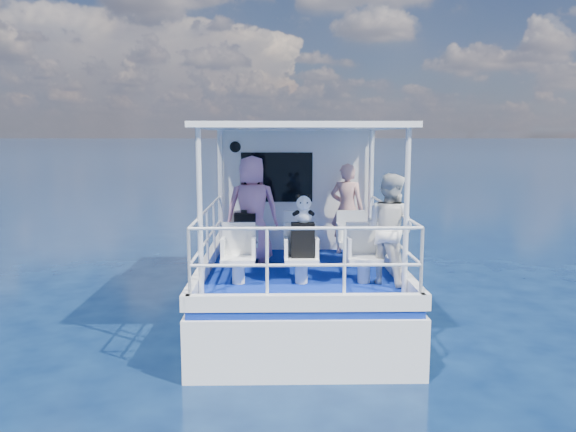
% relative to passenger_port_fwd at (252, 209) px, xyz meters
% --- Properties ---
extents(ground, '(2000.00, 2000.00, 0.00)m').
position_rel_passenger_port_fwd_xyz_m(ground, '(0.76, -0.32, -1.79)').
color(ground, '#071636').
rests_on(ground, ground).
extents(hull, '(3.00, 7.00, 1.60)m').
position_rel_passenger_port_fwd_xyz_m(hull, '(0.76, 0.68, -1.79)').
color(hull, white).
rests_on(hull, ground).
extents(deck, '(2.90, 6.90, 0.10)m').
position_rel_passenger_port_fwd_xyz_m(deck, '(0.76, 0.68, -0.94)').
color(deck, navy).
rests_on(deck, hull).
extents(cabin, '(2.85, 2.00, 2.20)m').
position_rel_passenger_port_fwd_xyz_m(cabin, '(0.76, 1.98, 0.21)').
color(cabin, white).
rests_on(cabin, deck).
extents(canopy, '(3.00, 3.20, 0.08)m').
position_rel_passenger_port_fwd_xyz_m(canopy, '(0.76, -0.52, 1.35)').
color(canopy, white).
rests_on(canopy, cabin).
extents(canopy_posts, '(2.77, 2.97, 2.20)m').
position_rel_passenger_port_fwd_xyz_m(canopy_posts, '(0.76, -0.57, 0.21)').
color(canopy_posts, white).
rests_on(canopy_posts, deck).
extents(railings, '(2.84, 3.59, 1.00)m').
position_rel_passenger_port_fwd_xyz_m(railings, '(0.76, -0.89, -0.39)').
color(railings, white).
rests_on(railings, deck).
extents(seat_port_fwd, '(0.48, 0.46, 0.38)m').
position_rel_passenger_port_fwd_xyz_m(seat_port_fwd, '(-0.14, -0.12, -0.70)').
color(seat_port_fwd, white).
rests_on(seat_port_fwd, deck).
extents(seat_center_fwd, '(0.48, 0.46, 0.38)m').
position_rel_passenger_port_fwd_xyz_m(seat_center_fwd, '(0.76, -0.12, -0.70)').
color(seat_center_fwd, white).
rests_on(seat_center_fwd, deck).
extents(seat_stbd_fwd, '(0.48, 0.46, 0.38)m').
position_rel_passenger_port_fwd_xyz_m(seat_stbd_fwd, '(1.66, -0.12, -0.70)').
color(seat_stbd_fwd, white).
rests_on(seat_stbd_fwd, deck).
extents(seat_port_aft, '(0.48, 0.46, 0.38)m').
position_rel_passenger_port_fwd_xyz_m(seat_port_aft, '(-0.14, -1.42, -0.70)').
color(seat_port_aft, white).
rests_on(seat_port_aft, deck).
extents(seat_center_aft, '(0.48, 0.46, 0.38)m').
position_rel_passenger_port_fwd_xyz_m(seat_center_aft, '(0.76, -1.42, -0.70)').
color(seat_center_aft, white).
rests_on(seat_center_aft, deck).
extents(seat_stbd_aft, '(0.48, 0.46, 0.38)m').
position_rel_passenger_port_fwd_xyz_m(seat_stbd_aft, '(1.66, -1.42, -0.70)').
color(seat_stbd_aft, white).
rests_on(seat_stbd_aft, deck).
extents(passenger_port_fwd, '(0.69, 0.51, 1.78)m').
position_rel_passenger_port_fwd_xyz_m(passenger_port_fwd, '(0.00, 0.00, 0.00)').
color(passenger_port_fwd, pink).
rests_on(passenger_port_fwd, deck).
extents(passenger_stbd_fwd, '(0.68, 0.54, 1.62)m').
position_rel_passenger_port_fwd_xyz_m(passenger_stbd_fwd, '(1.66, 0.63, -0.08)').
color(passenger_stbd_fwd, '#E19D91').
rests_on(passenger_stbd_fwd, deck).
extents(passenger_stbd_aft, '(0.96, 0.96, 1.58)m').
position_rel_passenger_port_fwd_xyz_m(passenger_stbd_aft, '(2.01, -1.45, -0.10)').
color(passenger_stbd_aft, white).
rests_on(passenger_stbd_aft, deck).
extents(backpack_port, '(0.35, 0.20, 0.46)m').
position_rel_passenger_port_fwd_xyz_m(backpack_port, '(-0.11, -0.17, -0.28)').
color(backpack_port, black).
rests_on(backpack_port, seat_port_fwd).
extents(backpack_center, '(0.33, 0.19, 0.49)m').
position_rel_passenger_port_fwd_xyz_m(backpack_center, '(0.78, -1.43, -0.26)').
color(backpack_center, black).
rests_on(backpack_center, seat_center_aft).
extents(compact_camera, '(0.09, 0.06, 0.06)m').
position_rel_passenger_port_fwd_xyz_m(compact_camera, '(-0.13, -0.17, -0.02)').
color(compact_camera, black).
rests_on(compact_camera, backpack_port).
extents(panda, '(0.26, 0.22, 0.40)m').
position_rel_passenger_port_fwd_xyz_m(panda, '(0.79, -1.42, 0.19)').
color(panda, white).
rests_on(panda, backpack_center).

